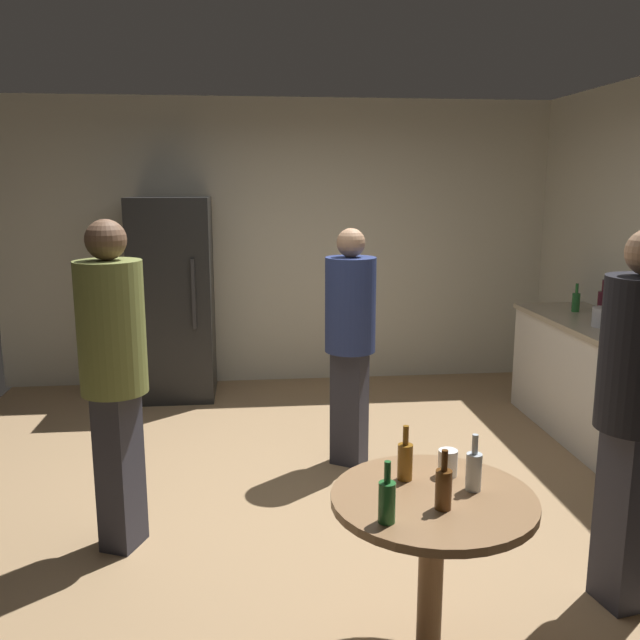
# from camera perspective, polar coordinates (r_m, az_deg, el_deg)

# --- Properties ---
(ground_plane) EXTENTS (5.20, 5.20, 0.10)m
(ground_plane) POSITION_cam_1_polar(r_m,az_deg,el_deg) (4.38, -1.32, -15.26)
(ground_plane) COLOR #9E7C56
(wall_back) EXTENTS (5.32, 0.06, 2.70)m
(wall_back) POSITION_cam_1_polar(r_m,az_deg,el_deg) (6.56, -3.27, 6.46)
(wall_back) COLOR beige
(wall_back) RESTS_ON ground_plane
(refrigerator) EXTENTS (0.70, 0.68, 1.80)m
(refrigerator) POSITION_cam_1_polar(r_m,az_deg,el_deg) (6.22, -12.25, 1.77)
(refrigerator) COLOR black
(refrigerator) RESTS_ON ground_plane
(kitchen_counter) EXTENTS (0.64, 1.73, 0.90)m
(kitchen_counter) POSITION_cam_1_polar(r_m,az_deg,el_deg) (5.56, 22.11, -4.71)
(kitchen_counter) COLOR beige
(kitchen_counter) RESTS_ON ground_plane
(kettle) EXTENTS (0.24, 0.17, 0.18)m
(kettle) POSITION_cam_1_polar(r_m,az_deg,el_deg) (5.30, 22.84, 0.23)
(kettle) COLOR #B2B2B7
(kettle) RESTS_ON kitchen_counter
(wine_bottle_on_counter) EXTENTS (0.08, 0.08, 0.31)m
(wine_bottle_on_counter) POSITION_cam_1_polar(r_m,az_deg,el_deg) (5.54, 22.68, 1.20)
(wine_bottle_on_counter) COLOR #3F141E
(wine_bottle_on_counter) RESTS_ON kitchen_counter
(beer_bottle_on_counter) EXTENTS (0.06, 0.06, 0.23)m
(beer_bottle_on_counter) POSITION_cam_1_polar(r_m,az_deg,el_deg) (5.83, 20.75, 1.47)
(beer_bottle_on_counter) COLOR #26662D
(beer_bottle_on_counter) RESTS_ON kitchen_counter
(foreground_table) EXTENTS (0.80, 0.80, 0.73)m
(foreground_table) POSITION_cam_1_polar(r_m,az_deg,el_deg) (2.79, 9.46, -16.28)
(foreground_table) COLOR olive
(foreground_table) RESTS_ON ground_plane
(beer_bottle_amber) EXTENTS (0.06, 0.06, 0.23)m
(beer_bottle_amber) POSITION_cam_1_polar(r_m,az_deg,el_deg) (2.82, 7.18, -11.63)
(beer_bottle_amber) COLOR #8C5919
(beer_bottle_amber) RESTS_ON foreground_table
(beer_bottle_brown) EXTENTS (0.06, 0.06, 0.23)m
(beer_bottle_brown) POSITION_cam_1_polar(r_m,az_deg,el_deg) (2.61, 10.36, -13.71)
(beer_bottle_brown) COLOR #593314
(beer_bottle_brown) RESTS_ON foreground_table
(beer_bottle_green) EXTENTS (0.06, 0.06, 0.23)m
(beer_bottle_green) POSITION_cam_1_polar(r_m,az_deg,el_deg) (2.49, 5.65, -14.86)
(beer_bottle_green) COLOR #26662D
(beer_bottle_green) RESTS_ON foreground_table
(beer_bottle_clear) EXTENTS (0.06, 0.06, 0.23)m
(beer_bottle_clear) POSITION_cam_1_polar(r_m,az_deg,el_deg) (2.78, 12.82, -12.21)
(beer_bottle_clear) COLOR silver
(beer_bottle_clear) RESTS_ON foreground_table
(plastic_cup_white) EXTENTS (0.08, 0.08, 0.11)m
(plastic_cup_white) POSITION_cam_1_polar(r_m,az_deg,el_deg) (2.90, 10.71, -11.73)
(plastic_cup_white) COLOR white
(plastic_cup_white) RESTS_ON foreground_table
(person_in_navy_shirt) EXTENTS (0.47, 0.47, 1.63)m
(person_in_navy_shirt) POSITION_cam_1_polar(r_m,az_deg,el_deg) (4.56, 2.55, -0.81)
(person_in_navy_shirt) COLOR #2D2D38
(person_in_navy_shirt) RESTS_ON ground_plane
(person_in_black_shirt) EXTENTS (0.40, 0.40, 1.74)m
(person_in_black_shirt) POSITION_cam_1_polar(r_m,az_deg,el_deg) (3.28, 25.10, -5.58)
(person_in_black_shirt) COLOR #2D2D38
(person_in_black_shirt) RESTS_ON ground_plane
(person_in_olive_shirt) EXTENTS (0.44, 0.44, 1.75)m
(person_in_olive_shirt) POSITION_cam_1_polar(r_m,az_deg,el_deg) (3.62, -17.01, -3.34)
(person_in_olive_shirt) COLOR #2D2D38
(person_in_olive_shirt) RESTS_ON ground_plane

